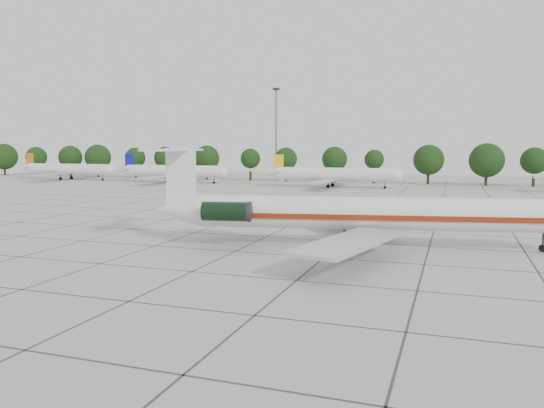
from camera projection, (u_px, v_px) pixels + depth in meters
The scene contains 8 objects.
ground at pixel (266, 237), 53.88m from camera, with size 260.00×260.00×0.00m, color #B3B3AC.
apron_joints at pixel (305, 218), 67.97m from camera, with size 170.00×170.00×0.02m, color #383838.
main_airliner at pixel (351, 213), 48.08m from camera, with size 38.13×29.67×9.03m.
bg_airliner_a at pixel (68, 169), 147.91m from camera, with size 28.24×27.20×7.40m.
bg_airliner_b at pixel (174, 171), 136.00m from camera, with size 28.24×27.20×7.40m.
bg_airliner_c at pixel (334, 175), 119.56m from camera, with size 28.24×27.20×7.40m.
tree_line at pixel (335, 159), 136.89m from camera, with size 249.86×8.44×10.22m.
floodlight_mast at pixel (276, 129), 148.54m from camera, with size 1.60×1.60×25.45m.
Camera 1 is at (18.04, -50.06, 9.10)m, focal length 35.00 mm.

